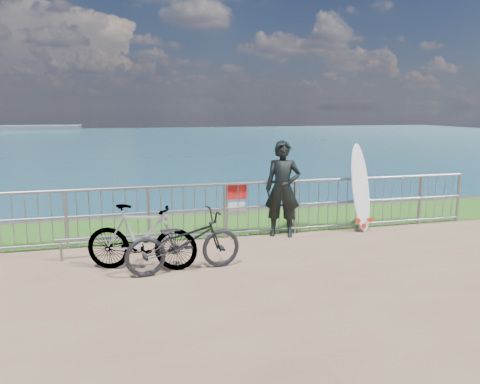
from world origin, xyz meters
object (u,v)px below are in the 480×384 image
object	(u,v)px
bicycle_near	(184,242)
bicycle_far	(142,237)
surfer	(283,189)
surfboard	(361,191)

from	to	relation	value
bicycle_near	bicycle_far	world-z (taller)	bicycle_far
surfer	surfboard	xyz separation A→B (m)	(1.75, -0.01, -0.12)
surfer	bicycle_far	distance (m)	3.22
surfer	surfboard	size ratio (longest dim) A/B	1.05
surfer	bicycle_near	bearing A→B (deg)	-120.50
surfboard	bicycle_far	size ratio (longest dim) A/B	1.04
bicycle_near	surfer	bearing A→B (deg)	-62.34
bicycle_near	surfboard	bearing A→B (deg)	-76.24
surfboard	bicycle_far	xyz separation A→B (m)	(-4.63, -1.35, -0.32)
bicycle_far	surfer	bearing A→B (deg)	-46.32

